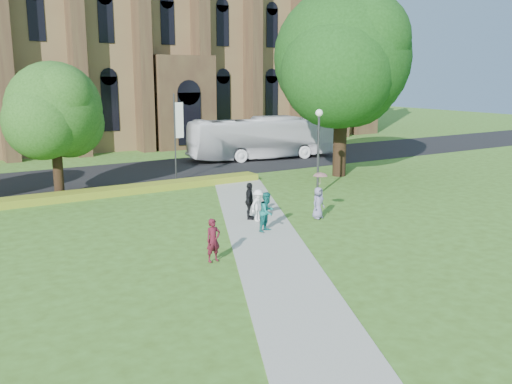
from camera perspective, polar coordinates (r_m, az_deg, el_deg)
ground at (r=25.78m, az=1.90°, el=-4.77°), size 160.00×160.00×0.00m
road at (r=43.40m, az=-12.99°, el=1.79°), size 160.00×10.00×0.02m
footpath at (r=26.57m, az=0.70°, el=-4.20°), size 15.58×28.54×0.04m
flower_hedge at (r=36.40m, az=-12.44°, el=0.25°), size 18.00×1.40×0.45m
cathedral at (r=64.99m, az=-10.86°, el=16.61°), size 52.60×18.25×28.00m
streetlamp at (r=34.62m, az=6.27°, el=5.03°), size 0.44×0.44×5.24m
large_tree at (r=41.36m, az=8.63°, el=13.10°), size 9.60×9.60×13.20m
street_tree_1 at (r=35.90m, az=-19.58°, el=7.75°), size 5.60×5.60×8.05m
banner_pole_0 at (r=39.27m, az=-7.96°, el=5.92°), size 0.70×0.10×6.00m
tour_coach at (r=49.49m, az=0.63°, el=5.43°), size 13.33×5.09×3.62m
pedestrian_0 at (r=22.55m, az=-4.30°, el=-4.83°), size 0.67×0.48×1.74m
pedestrian_1 at (r=26.72m, az=1.12°, el=-1.99°), size 1.12×1.02×1.87m
pedestrian_2 at (r=28.60m, az=0.23°, el=-1.34°), size 1.18×0.93×1.60m
pedestrian_3 at (r=28.90m, az=-0.67°, el=-0.90°), size 1.03×1.17×1.89m
pedestrian_4 at (r=29.30m, az=6.23°, el=-1.08°), size 0.90×0.71×1.62m
parasol at (r=29.25m, az=6.44°, el=1.16°), size 0.75×0.75×0.65m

